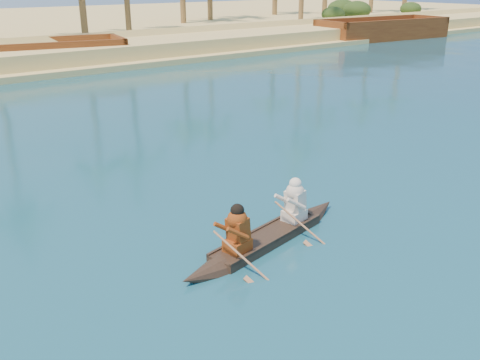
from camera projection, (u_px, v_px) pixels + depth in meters
ground at (330, 206)px, 13.48m from camera, size 160.00×160.00×0.00m
canoe at (267, 231)px, 11.58m from camera, size 5.09×1.57×1.39m
barge_mid at (28, 56)px, 33.79m from camera, size 12.50×6.46×1.99m
barge_right at (383, 30)px, 49.51m from camera, size 13.45×5.71×2.18m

